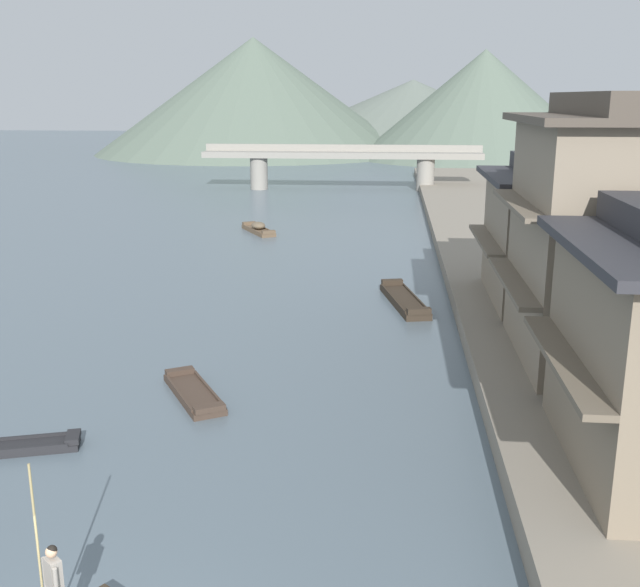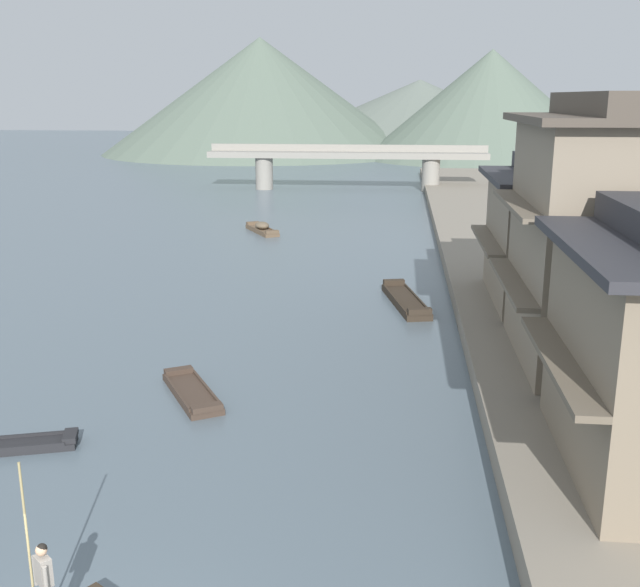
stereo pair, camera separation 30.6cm
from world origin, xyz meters
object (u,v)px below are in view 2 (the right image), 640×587
Objects in this scene: boatman_person at (43,575)px; stone_bridge at (347,160)px; boat_moored_third at (262,229)px; boat_moored_far at (406,301)px; boat_moored_nearest at (192,393)px; house_waterfront_tall at (559,232)px; house_waterfront_second at (619,234)px.

boatman_person is 0.11× the size of stone_bridge.
boat_moored_third reaches higher than boat_moored_far.
boat_moored_third is 25.82m from stone_bridge.
stone_bridge reaches higher than boat_moored_nearest.
boat_moored_far is (6.87, 11.68, 0.05)m from boat_moored_nearest.
house_waterfront_tall is (12.72, 21.74, 2.29)m from boatman_person.
house_waterfront_tall is 46.13m from stone_bridge.
boat_moored_nearest is at bearing -91.08° from stone_bridge.
house_waterfront_second is 53.54m from stone_bridge.
boat_moored_far is 43.82m from stone_bridge.
house_waterfront_second is at bearing -52.37° from boat_moored_far.
boatman_person is 0.38× the size of house_waterfront_tall.
stone_bridge is (4.18, 25.33, 2.76)m from boat_moored_third.
house_waterfront_tall is (-0.28, 7.55, -1.30)m from house_waterfront_second.
boatman_person is at bearing -84.82° from boat_moored_third.
boat_moored_third is 0.15× the size of stone_bridge.
house_waterfront_second reaches higher than stone_bridge.
house_waterfront_tall is (13.28, 10.55, 3.57)m from boat_moored_nearest.
boat_moored_far is at bearing 59.56° from boat_moored_nearest.
house_waterfront_tall is at bearing 59.66° from boatman_person.
stone_bridge is at bearing 105.39° from house_waterfront_tall.
house_waterfront_tall is (16.43, -19.14, 3.44)m from boat_moored_third.
boatman_person is 0.82× the size of boat_moored_nearest.
boat_moored_nearest is 0.66× the size of boat_moored_far.
boat_moored_far is at bearing 170.01° from house_waterfront_tall.
house_waterfront_second is (13.00, 14.19, 3.59)m from boatman_person.
boat_moored_nearest is at bearing -141.52° from house_waterfront_tall.
boat_moored_nearest is (-0.55, 11.18, -1.29)m from boatman_person.
boat_moored_third is 31.84m from house_waterfront_second.
boat_moored_third is 0.54× the size of house_waterfront_tall.
boatman_person reaches higher than boat_moored_third.
house_waterfront_tall is at bearing -49.37° from boat_moored_third.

